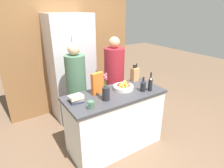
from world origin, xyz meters
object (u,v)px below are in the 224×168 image
at_px(bottle_vinegar, 143,86).
at_px(coffee_mug, 91,104).
at_px(knife_block, 135,74).
at_px(person_at_sink, 77,86).
at_px(refrigerator, 71,68).
at_px(bottle_oil, 150,84).
at_px(book_stack, 76,99).
at_px(cereal_box, 97,83).
at_px(fruit_bowl, 124,87).
at_px(person_in_blue, 114,77).
at_px(flower_vase, 106,92).

bearing_deg(bottle_vinegar, coffee_mug, -178.41).
height_order(knife_block, person_at_sink, person_at_sink).
distance_m(refrigerator, knife_block, 1.25).
bearing_deg(bottle_oil, refrigerator, 114.11).
xyz_separation_m(knife_block, coffee_mug, (-1.05, -0.43, -0.07)).
bearing_deg(person_at_sink, bottle_oil, -19.96).
xyz_separation_m(book_stack, bottle_vinegar, (0.96, -0.22, 0.04)).
bearing_deg(book_stack, person_at_sink, 67.05).
bearing_deg(person_at_sink, cereal_box, -50.23).
xyz_separation_m(fruit_bowl, book_stack, (-0.77, 0.01, 0.00)).
distance_m(cereal_box, person_in_blue, 0.77).
height_order(flower_vase, cereal_box, flower_vase).
height_order(fruit_bowl, bottle_vinegar, bottle_vinegar).
relative_size(bottle_oil, bottle_vinegar, 1.30).
xyz_separation_m(bottle_oil, bottle_vinegar, (-0.10, 0.04, -0.03)).
xyz_separation_m(book_stack, person_in_blue, (0.95, 0.54, -0.05)).
distance_m(refrigerator, fruit_bowl, 1.26).
relative_size(cereal_box, bottle_vinegar, 1.42).
bearing_deg(coffee_mug, flower_vase, 15.55).
xyz_separation_m(fruit_bowl, person_in_blue, (0.19, 0.55, -0.05)).
bearing_deg(fruit_bowl, coffee_mug, -161.06).
xyz_separation_m(bottle_oil, person_in_blue, (-0.11, 0.80, -0.12)).
bearing_deg(coffee_mug, person_in_blue, 41.99).
bearing_deg(knife_block, fruit_bowl, -152.34).
height_order(refrigerator, person_in_blue, refrigerator).
bearing_deg(person_at_sink, flower_vase, -56.11).
relative_size(refrigerator, knife_block, 6.64).
xyz_separation_m(fruit_bowl, coffee_mug, (-0.68, -0.23, -0.00)).
distance_m(cereal_box, bottle_oil, 0.78).
xyz_separation_m(flower_vase, person_in_blue, (0.60, 0.70, -0.13)).
bearing_deg(fruit_bowl, bottle_oil, -40.05).
bearing_deg(bottle_oil, coffee_mug, 178.82).
bearing_deg(book_stack, person_in_blue, 29.36).
bearing_deg(cereal_box, refrigerator, 87.39).
xyz_separation_m(flower_vase, person_at_sink, (-0.13, 0.70, -0.14)).
bearing_deg(refrigerator, cereal_box, -92.61).
bearing_deg(person_in_blue, cereal_box, -133.87).
height_order(knife_block, flower_vase, flower_vase).
height_order(fruit_bowl, cereal_box, cereal_box).
height_order(coffee_mug, person_at_sink, person_at_sink).
distance_m(knife_block, flower_vase, 0.86).
height_order(refrigerator, coffee_mug, refrigerator).
bearing_deg(cereal_box, book_stack, -168.03).
bearing_deg(refrigerator, flower_vase, -92.31).
relative_size(refrigerator, person_in_blue, 1.22).
xyz_separation_m(coffee_mug, person_at_sink, (0.13, 0.77, -0.06)).
distance_m(flower_vase, bottle_vinegar, 0.61).
height_order(refrigerator, cereal_box, refrigerator).
xyz_separation_m(cereal_box, coffee_mug, (-0.27, -0.32, -0.11)).
height_order(coffee_mug, book_stack, book_stack).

